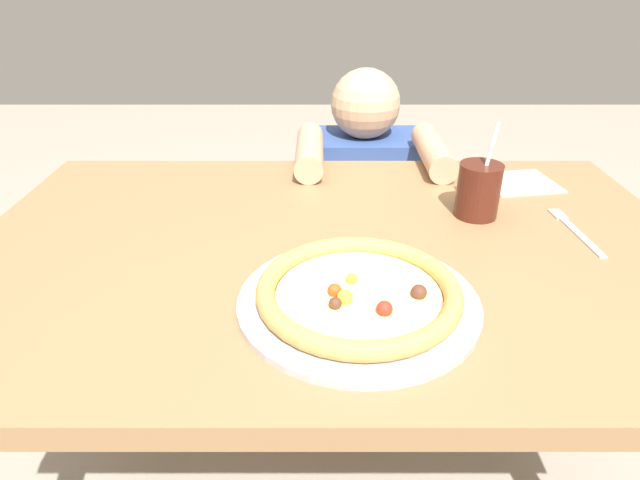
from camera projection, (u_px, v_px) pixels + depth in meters
The scene contains 6 objects.
dining_table at pixel (330, 288), 1.06m from camera, with size 1.37×0.89×0.75m.
pizza_near at pixel (357, 295), 0.83m from camera, with size 0.37×0.37×0.04m.
drink_cup_colored at pixel (477, 190), 1.09m from camera, with size 0.09×0.09×0.20m.
paper_napkin at pixel (518, 182), 1.27m from camera, with size 0.16×0.14×0.00m, color white.
fork at pixel (571, 229), 1.06m from camera, with size 0.03×0.20×0.00m.
diner_seated at pixel (359, 230), 1.72m from camera, with size 0.38×0.51×0.95m.
Camera 1 is at (-0.02, -0.89, 1.24)m, focal length 30.14 mm.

